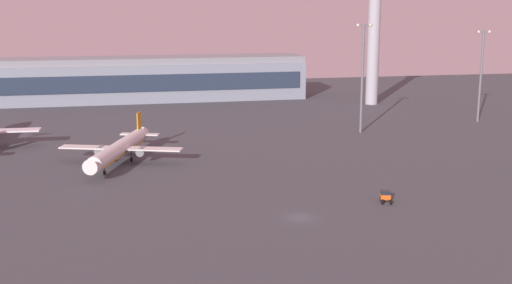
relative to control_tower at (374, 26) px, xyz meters
name	(u,v)px	position (x,y,z in m)	size (l,w,h in m)	color
ground_plane	(300,218)	(-61.75, -118.56, -28.08)	(416.00, 416.00, 0.00)	#424449
terminal_building	(138,79)	(-82.92, 28.33, -19.99)	(126.23, 22.40, 16.40)	gray
control_tower	(374,26)	(0.00, 0.00, 0.00)	(8.00, 8.00, 49.34)	#A8A8B2
airplane_taxiway_distant	(120,148)	(-90.60, -73.31, -24.58)	(27.59, 35.05, 9.27)	silver
pushback_tug	(385,196)	(-44.18, -113.28, -27.02)	(2.57, 3.45, 2.05)	#D85919
apron_light_west	(362,72)	(-24.22, -50.67, -11.00)	(4.80, 0.90, 30.37)	slate
apron_light_central	(481,70)	(17.68, -41.95, -12.23)	(4.80, 0.90, 27.97)	slate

